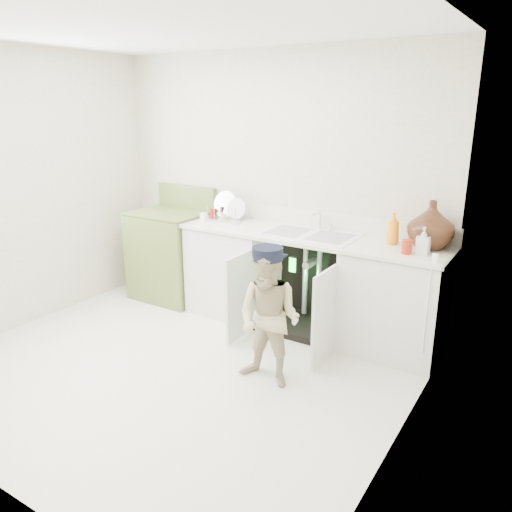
{
  "coord_description": "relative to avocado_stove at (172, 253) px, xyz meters",
  "views": [
    {
      "loc": [
        2.43,
        -2.64,
        2.0
      ],
      "look_at": [
        0.32,
        0.7,
        0.8
      ],
      "focal_mm": 35.0,
      "sensor_mm": 36.0,
      "label": 1
    }
  ],
  "objects": [
    {
      "name": "ground",
      "position": [
        1.04,
        -1.18,
        -0.48
      ],
      "size": [
        3.5,
        3.5,
        0.0
      ],
      "primitive_type": "plane",
      "color": "silver",
      "rests_on": "ground"
    },
    {
      "name": "room_shell",
      "position": [
        1.04,
        -1.18,
        0.77
      ],
      "size": [
        6.0,
        5.5,
        1.26
      ],
      "color": "beige",
      "rests_on": "ground"
    },
    {
      "name": "counter_run",
      "position": [
        1.64,
        0.03,
        0.01
      ],
      "size": [
        2.44,
        1.02,
        1.28
      ],
      "color": "silver",
      "rests_on": "ground"
    },
    {
      "name": "avocado_stove",
      "position": [
        0.0,
        0.0,
        0.0
      ],
      "size": [
        0.75,
        0.65,
        1.17
      ],
      "color": "olive",
      "rests_on": "ground"
    },
    {
      "name": "repair_worker",
      "position": [
        1.78,
        -0.97,
        0.04
      ],
      "size": [
        0.5,
        0.85,
        1.04
      ],
      "rotation": [
        0.0,
        0.0,
        0.01
      ],
      "color": "beige",
      "rests_on": "ground"
    }
  ]
}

